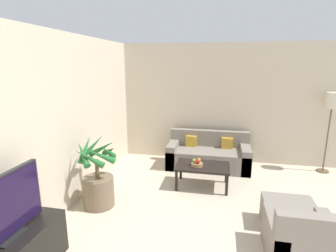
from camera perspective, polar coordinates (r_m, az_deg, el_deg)
name	(u,v)px	position (r m, az deg, el deg)	size (l,w,h in m)	color
wall_back	(275,105)	(6.23, 22.21, 4.19)	(8.48, 0.06, 2.70)	beige
wall_left	(52,129)	(4.02, -23.93, -0.52)	(0.06, 7.33, 2.70)	beige
television	(6,208)	(3.11, -31.87, -14.86)	(0.18, 0.92, 0.67)	black
potted_palm	(98,182)	(4.39, -14.98, -11.66)	(0.70, 0.70, 1.16)	brown
sofa_loveseat	(208,155)	(5.88, 8.74, -6.34)	(1.77, 0.78, 0.77)	gray
floor_lamp	(332,107)	(6.23, 32.09, 3.58)	(0.26, 0.26, 1.69)	brown
coffee_table	(202,168)	(4.93, 7.52, -9.06)	(0.98, 0.61, 0.42)	black
fruit_bowl	(197,164)	(4.86, 6.30, -8.30)	(0.21, 0.21, 0.06)	#997A4C
apple_red	(198,162)	(4.80, 6.50, -7.69)	(0.08, 0.08, 0.08)	red
apple_green	(194,161)	(4.85, 5.72, -7.48)	(0.07, 0.07, 0.07)	olive
orange_fruit	(199,160)	(4.89, 6.71, -7.37)	(0.07, 0.07, 0.07)	orange
armchair	(303,243)	(3.59, 27.24, -21.70)	(0.77, 0.79, 0.77)	gray
ottoman	(288,213)	(4.22, 24.59, -16.89)	(0.68, 0.46, 0.38)	gray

